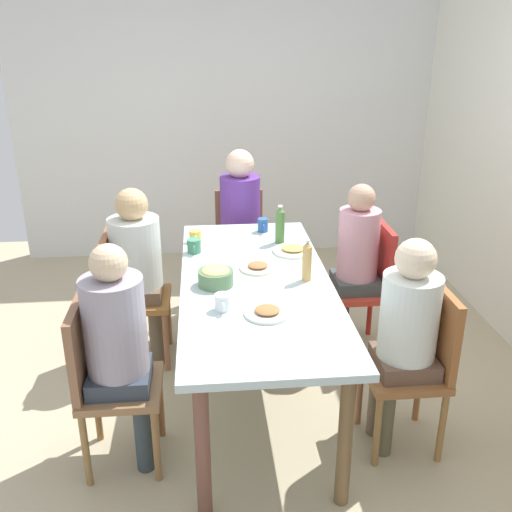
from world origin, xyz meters
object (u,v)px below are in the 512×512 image
object	(u,v)px
chair_3	(419,360)
plate_2	(258,267)
cup_0	(194,246)
person_2	(138,260)
cup_1	(263,225)
cup_3	(195,236)
bottle_1	(307,261)
bowl_0	(216,276)
chair_4	(367,281)
person_4	(356,256)
chair_0	(104,377)
plate_0	(267,312)
person_0	(119,339)
person_1	(240,214)
dining_table	(256,294)
person_3	(406,327)
bottle_0	(280,225)
chair_1	(240,240)
chair_2	(126,291)
plate_1	(293,250)
cup_2	(223,302)

from	to	relation	value
chair_3	plate_2	size ratio (longest dim) A/B	4.22
plate_2	cup_0	xyz separation A→B (m)	(-0.31, -0.38, 0.03)
person_2	cup_1	distance (m)	0.91
cup_3	cup_0	bearing A→B (deg)	-2.40
bottle_1	cup_1	bearing A→B (deg)	-169.29
chair_3	cup_3	bearing A→B (deg)	-135.15
bowl_0	cup_0	distance (m)	0.52
chair_4	person_4	world-z (taller)	person_4
chair_0	plate_0	size ratio (longest dim) A/B	3.89
cup_3	cup_1	bearing A→B (deg)	109.34
person_0	person_1	world-z (taller)	person_1
dining_table	chair_0	xyz separation A→B (m)	(0.50, -0.80, -0.18)
chair_0	cup_1	xyz separation A→B (m)	(-1.32, 0.93, 0.31)
person_3	bowl_0	world-z (taller)	person_3
person_2	cup_3	size ratio (longest dim) A/B	10.27
plate_0	chair_0	bearing A→B (deg)	-84.55
chair_4	bottle_1	xyz separation A→B (m)	(0.52, -0.52, 0.38)
dining_table	person_4	size ratio (longest dim) A/B	1.68
bottle_0	person_0	bearing A→B (deg)	-40.47
person_4	chair_1	bearing A→B (deg)	-140.92
person_2	chair_2	bearing A→B (deg)	-90.00
person_0	chair_0	bearing A→B (deg)	-90.00
cup_1	plate_2	bearing A→B (deg)	-8.55
plate_1	cup_3	bearing A→B (deg)	-111.24
chair_1	plate_2	distance (m)	1.25
person_0	person_4	xyz separation A→B (m)	(-0.99, 1.43, -0.02)
cup_0	cup_3	xyz separation A→B (m)	(-0.19, 0.01, -0.00)
chair_3	cup_1	bearing A→B (deg)	-152.77
chair_0	cup_0	xyz separation A→B (m)	(-0.96, 0.45, 0.31)
chair_2	cup_2	world-z (taller)	chair_2
cup_2	cup_3	distance (m)	1.01
chair_1	bowl_0	size ratio (longest dim) A/B	4.55
person_2	plate_1	xyz separation A→B (m)	(0.08, 0.99, 0.06)
chair_3	plate_2	distance (m)	1.06
chair_1	cup_1	bearing A→B (deg)	12.84
cup_3	bowl_0	bearing A→B (deg)	9.29
person_2	bottle_1	distance (m)	1.14
bottle_0	person_4	bearing A→B (deg)	79.27
bottle_1	cup_2	bearing A→B (deg)	-56.44
chair_4	bottle_1	world-z (taller)	bottle_1
chair_4	plate_1	world-z (taller)	chair_4
person_2	plate_2	world-z (taller)	person_2
chair_4	plate_2	bearing A→B (deg)	-66.47
chair_2	cup_0	xyz separation A→B (m)	(0.03, 0.45, 0.31)
plate_0	plate_1	world-z (taller)	same
plate_0	bottle_0	world-z (taller)	bottle_0
chair_0	cup_3	distance (m)	1.28
bowl_0	bottle_0	world-z (taller)	bottle_0
person_0	chair_1	xyz separation A→B (m)	(-1.87, 0.71, -0.21)
dining_table	bottle_0	xyz separation A→B (m)	(-0.59, 0.22, 0.21)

